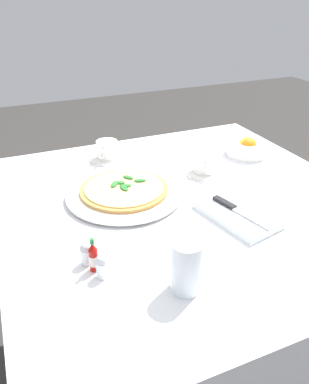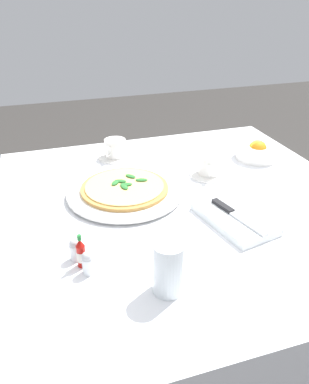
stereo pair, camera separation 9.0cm
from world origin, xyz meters
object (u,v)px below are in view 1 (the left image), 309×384
water_glass_center_back (186,269)px  citrus_bowl (247,148)px  pizza_plate (124,193)px  salt_shaker (102,267)px  hot_sauce_bottle (94,257)px  coffee_cup_far_right (205,165)px  coffee_cup_left_edge (107,151)px  pepper_shaker (86,254)px  napkin_folded (237,215)px  dinner_knife (238,211)px  pizza (124,189)px

water_glass_center_back → citrus_bowl: bearing=135.4°
pizza_plate → salt_shaker: (0.31, -0.16, 0.01)m
hot_sauce_bottle → pizza_plate: bearing=149.7°
coffee_cup_far_right → coffee_cup_left_edge: 0.35m
salt_shaker → pepper_shaker: bearing=-160.3°
napkin_folded → citrus_bowl: (-0.35, 0.28, 0.02)m
dinner_knife → citrus_bowl: bearing=127.7°
pizza → pepper_shaker: bearing=-34.4°
pizza_plate → water_glass_center_back: bearing=-1.3°
napkin_folded → dinner_knife: (0.00, 0.00, 0.01)m
pepper_shaker → water_glass_center_back: bearing=46.8°
salt_shaker → citrus_bowl: bearing=122.8°
water_glass_center_back → pepper_shaker: bearing=-133.2°
citrus_bowl → salt_shaker: (0.43, -0.67, -0.00)m
water_glass_center_back → pepper_shaker: size_ratio=2.07×
pizza_plate → water_glass_center_back: 0.42m
salt_shaker → pizza_plate: bearing=153.4°
coffee_cup_left_edge → pepper_shaker: bearing=-21.4°
pizza → coffee_cup_far_right: (-0.05, 0.30, 0.00)m
pepper_shaker → pizza_plate: bearing=145.5°
pizza → coffee_cup_far_right: coffee_cup_far_right is taller
pizza_plate → pepper_shaker: size_ratio=6.08×
water_glass_center_back → napkin_folded: 0.31m
hot_sauce_bottle → water_glass_center_back: bearing=50.7°
pizza_plate → pepper_shaker: 0.31m
water_glass_center_back → hot_sauce_bottle: water_glass_center_back is taller
coffee_cup_left_edge → dinner_knife: size_ratio=0.67×
pizza_plate → coffee_cup_far_right: (-0.05, 0.30, 0.02)m
napkin_folded → hot_sauce_bottle: 0.41m
pizza_plate → dinner_knife: (0.23, 0.24, 0.01)m
coffee_cup_far_right → dinner_knife: (0.28, -0.06, -0.01)m
pizza → coffee_cup_far_right: bearing=98.9°
coffee_cup_far_right → water_glass_center_back: water_glass_center_back is taller
dinner_knife → pizza_plate: bearing=-148.1°
pizza_plate → citrus_bowl: bearing=103.0°
coffee_cup_far_right → citrus_bowl: bearing=108.4°
napkin_folded → hot_sauce_bottle: hot_sauce_bottle is taller
pizza_plate → dinner_knife: size_ratio=1.77×
citrus_bowl → pizza_plate: bearing=-77.0°
pizza → water_glass_center_back: bearing=-1.4°
pizza_plate → citrus_bowl: citrus_bowl is taller
napkin_folded → pizza: bearing=-145.3°
salt_shaker → pepper_shaker: 0.06m
hot_sauce_bottle → salt_shaker: bearing=19.7°
coffee_cup_left_edge → napkin_folded: bearing=22.2°
coffee_cup_left_edge → citrus_bowl: (0.16, 0.48, -0.00)m
dinner_knife → hot_sauce_bottle: bearing=-96.7°
salt_shaker → hot_sauce_bottle: bearing=-160.3°
pizza_plate → coffee_cup_left_edge: 0.28m
napkin_folded → citrus_bowl: citrus_bowl is taller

